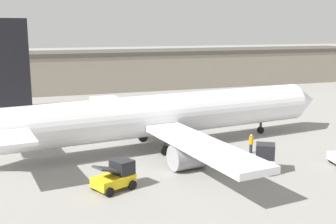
{
  "coord_description": "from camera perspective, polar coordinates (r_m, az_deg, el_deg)",
  "views": [
    {
      "loc": [
        -12.56,
        -36.47,
        11.13
      ],
      "look_at": [
        0.0,
        0.0,
        3.31
      ],
      "focal_mm": 45.0,
      "sensor_mm": 36.0,
      "label": 1
    }
  ],
  "objects": [
    {
      "name": "pushback_tug",
      "position": [
        33.69,
        11.96,
        -6.25
      ],
      "size": [
        3.56,
        3.09,
        2.27
      ],
      "rotation": [
        0.0,
        0.0,
        -0.56
      ],
      "color": "silver",
      "rests_on": "ground_plane"
    },
    {
      "name": "terminal_building",
      "position": [
        80.31,
        -0.14,
        5.97
      ],
      "size": [
        82.41,
        11.4,
        6.88
      ],
      "color": "gray",
      "rests_on": "ground_plane"
    },
    {
      "name": "ground_crew_worker",
      "position": [
        38.49,
        11.18,
        -4.14
      ],
      "size": [
        0.38,
        0.38,
        1.74
      ],
      "rotation": [
        0.0,
        0.0,
        1.72
      ],
      "color": "#1E2338",
      "rests_on": "ground_plane"
    },
    {
      "name": "airplane",
      "position": [
        38.98,
        -1.3,
        -0.44
      ],
      "size": [
        37.96,
        31.15,
        11.79
      ],
      "rotation": [
        0.0,
        0.0,
        0.13
      ],
      "color": "white",
      "rests_on": "ground_plane"
    },
    {
      "name": "ground_plane",
      "position": [
        40.15,
        -0.0,
        -4.64
      ],
      "size": [
        400.0,
        400.0,
        0.0
      ],
      "primitive_type": "plane",
      "color": "gray"
    },
    {
      "name": "belt_loader_truck",
      "position": [
        29.85,
        -7.08,
        -8.58
      ],
      "size": [
        3.23,
        2.87,
        1.99
      ],
      "rotation": [
        0.0,
        0.0,
        0.43
      ],
      "color": "yellow",
      "rests_on": "ground_plane"
    }
  ]
}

